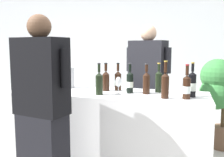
{
  "coord_description": "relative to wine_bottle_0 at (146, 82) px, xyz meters",
  "views": [
    {
      "loc": [
        0.86,
        -2.58,
        1.43
      ],
      "look_at": [
        0.08,
        0.0,
        1.1
      ],
      "focal_mm": 41.1,
      "sensor_mm": 36.0,
      "label": 1
    }
  ],
  "objects": [
    {
      "name": "wine_bottle_2",
      "position": [
        0.45,
        -0.04,
        -0.0
      ],
      "size": [
        0.08,
        0.08,
        0.34
      ],
      "color": "black",
      "rests_on": "counter"
    },
    {
      "name": "wine_bottle_7",
      "position": [
        -0.45,
        -0.18,
        -0.0
      ],
      "size": [
        0.07,
        0.07,
        0.32
      ],
      "color": "black",
      "rests_on": "counter"
    },
    {
      "name": "potted_shrub",
      "position": [
        0.86,
        1.13,
        -0.25
      ],
      "size": [
        0.67,
        0.5,
        1.27
      ],
      "color": "brown",
      "rests_on": "ground_plane"
    },
    {
      "name": "person_server",
      "position": [
        -0.09,
        0.67,
        -0.24
      ],
      "size": [
        0.6,
        0.36,
        1.71
      ],
      "color": "black",
      "rests_on": "ground_plane"
    },
    {
      "name": "wine_bottle_4",
      "position": [
        0.11,
        0.13,
        0.0
      ],
      "size": [
        0.07,
        0.07,
        0.32
      ],
      "color": "black",
      "rests_on": "counter"
    },
    {
      "name": "counter",
      "position": [
        -0.44,
        -0.02,
        -0.6
      ],
      "size": [
        2.17,
        0.68,
        0.95
      ],
      "primitive_type": "cube",
      "color": "white",
      "rests_on": "ground_plane"
    },
    {
      "name": "wine_glass",
      "position": [
        -0.27,
        -0.11,
        -0.0
      ],
      "size": [
        0.07,
        0.07,
        0.18
      ],
      "color": "silver",
      "rests_on": "counter"
    },
    {
      "name": "wine_bottle_3",
      "position": [
        0.21,
        -0.18,
        0.01
      ],
      "size": [
        0.07,
        0.07,
        0.36
      ],
      "color": "black",
      "rests_on": "counter"
    },
    {
      "name": "person_guest",
      "position": [
        -0.76,
        -0.75,
        -0.25
      ],
      "size": [
        0.59,
        0.32,
        1.7
      ],
      "color": "black",
      "rests_on": "ground_plane"
    },
    {
      "name": "wall_back",
      "position": [
        -0.44,
        2.58,
        0.33
      ],
      "size": [
        8.0,
        0.1,
        2.8
      ],
      "primitive_type": "cube",
      "color": "silver",
      "rests_on": "ground_plane"
    },
    {
      "name": "wine_bottle_5",
      "position": [
        -0.34,
        0.13,
        -0.01
      ],
      "size": [
        0.07,
        0.07,
        0.31
      ],
      "color": "black",
      "rests_on": "counter"
    },
    {
      "name": "wine_bottle_0",
      "position": [
        0.0,
        0.0,
        0.0
      ],
      "size": [
        0.07,
        0.07,
        0.32
      ],
      "color": "black",
      "rests_on": "counter"
    },
    {
      "name": "ice_bucket",
      "position": [
        -0.99,
        0.14,
        -0.0
      ],
      "size": [
        0.2,
        0.2,
        0.25
      ],
      "color": "silver",
      "rests_on": "counter"
    },
    {
      "name": "wine_bottle_6",
      "position": [
        -0.18,
        0.01,
        -0.01
      ],
      "size": [
        0.07,
        0.07,
        0.32
      ],
      "color": "black",
      "rests_on": "counter"
    },
    {
      "name": "wine_bottle_1",
      "position": [
        0.4,
        -0.15,
        -0.01
      ],
      "size": [
        0.07,
        0.07,
        0.33
      ],
      "color": "black",
      "rests_on": "counter"
    },
    {
      "name": "wine_bottle_8",
      "position": [
        -0.46,
        0.07,
        -0.01
      ],
      "size": [
        0.08,
        0.08,
        0.31
      ],
      "color": "black",
      "rests_on": "counter"
    }
  ]
}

